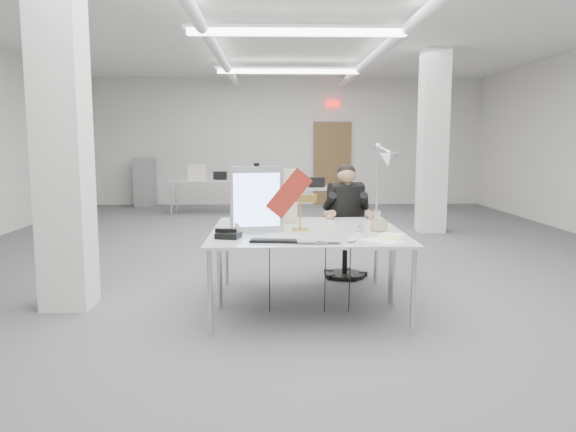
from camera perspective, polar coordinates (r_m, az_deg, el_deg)
name	(u,v)px	position (r m, az deg, el deg)	size (l,w,h in m)	color
room_shell	(299,134)	(7.52, 1.17, 8.30)	(10.04, 14.04, 3.24)	#4F5052
desk_main	(309,239)	(4.96, 2.18, -2.36)	(1.80, 0.90, 0.03)	silver
desk_second	(304,224)	(5.85, 1.60, -0.85)	(1.80, 0.90, 0.03)	silver
bg_desk_a	(301,188)	(10.42, 1.30, 2.84)	(1.60, 0.80, 0.03)	silver
bg_desk_b	(206,180)	(12.69, -8.28, 3.61)	(1.60, 0.80, 0.03)	silver
filing_cabinet	(145,182)	(14.41, -14.34, 3.34)	(0.45, 0.55, 1.20)	gray
office_chair	(345,237)	(6.64, 5.82, -2.11)	(0.48, 0.48, 0.97)	black
seated_person	(346,202)	(6.54, 5.92, 1.40)	(0.43, 0.54, 0.81)	black
monitor	(257,200)	(5.21, -3.18, 1.67)	(0.50, 0.05, 0.62)	#B7B7BC
pennant	(289,193)	(5.17, 0.12, 2.33)	(0.46, 0.01, 0.19)	maroon
keyboard	(274,241)	(4.74, -1.45, -2.55)	(0.40, 0.13, 0.02)	black
laptop	(320,243)	(4.63, 3.24, -2.73)	(0.37, 0.24, 0.03)	#A4A4A8
mouse	(351,241)	(4.74, 6.44, -2.50)	(0.08, 0.05, 0.03)	#A4A4A8
bankers_lamp	(300,214)	(5.34, 1.26, 0.18)	(0.27, 0.11, 0.31)	gold
desk_phone	(228,235)	(4.95, -6.07, -1.97)	(0.20, 0.18, 0.05)	black
picture_frame_left	(241,228)	(5.20, -4.75, -1.20)	(0.13, 0.01, 0.10)	#AF8D4B
picture_frame_right	(379,226)	(5.32, 9.22, -0.96)	(0.16, 0.01, 0.12)	#B77B4E
desk_clock	(358,226)	(5.34, 7.08, -1.02)	(0.09, 0.09, 0.03)	#AFB0B4
paper_stack_a	(383,241)	(4.84, 9.59, -2.52)	(0.23, 0.33, 0.01)	white
paper_stack_b	(390,237)	(5.02, 10.28, -2.16)	(0.19, 0.26, 0.01)	#EAE88B
paper_stack_c	(392,234)	(5.23, 10.56, -1.80)	(0.20, 0.14, 0.01)	white
beige_monitor	(274,203)	(5.92, -1.45, 1.32)	(0.42, 0.40, 0.40)	beige
architect_lamp	(382,180)	(5.72, 9.51, 3.65)	(0.25, 0.72, 0.92)	silver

